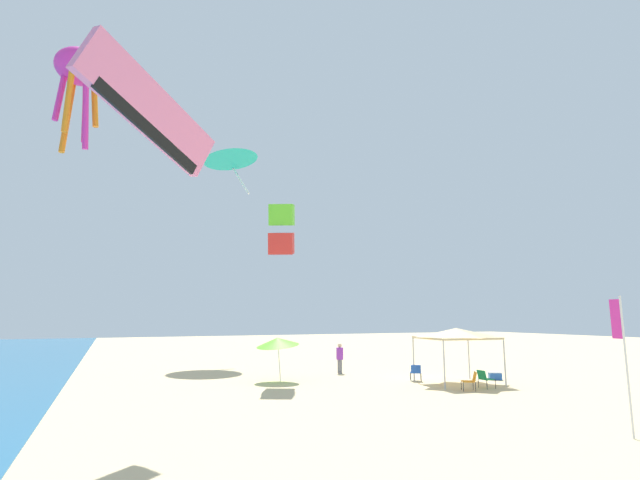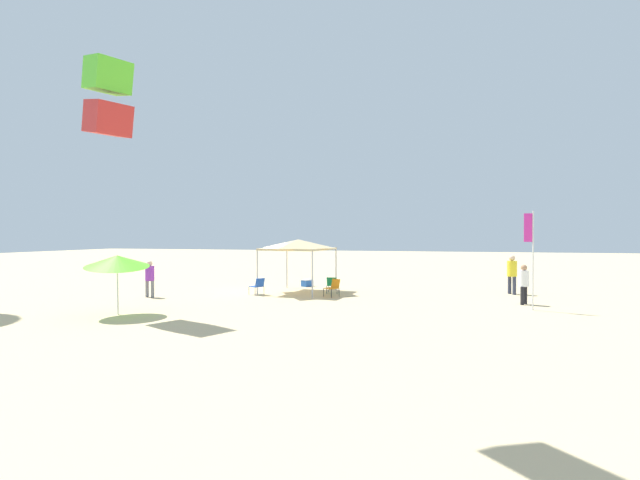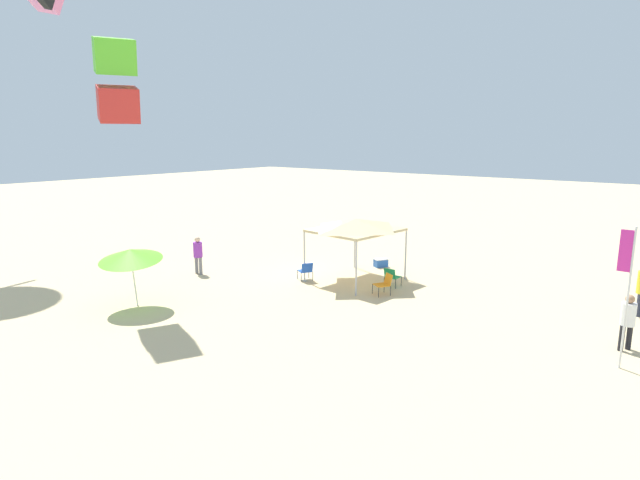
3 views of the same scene
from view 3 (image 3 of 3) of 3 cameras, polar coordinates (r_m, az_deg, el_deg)
The scene contains 11 objects.
ground at distance 22.77m, azimuth 0.22°, elevation -4.12°, with size 120.00×120.00×0.10m, color #D6BC8C.
canopy_tent at distance 21.57m, azimuth 4.02°, elevation 1.65°, with size 3.28×3.65×2.68m.
beach_umbrella at distance 19.27m, azimuth -20.39°, elevation -1.55°, with size 2.24×2.22×2.39m.
folding_chair_right_of_tent at distance 21.15m, azimuth 7.98°, elevation -3.98°, with size 0.57×0.65×0.82m.
folding_chair_near_cooler at distance 20.14m, azimuth 7.18°, elevation -4.75°, with size 0.76×0.80×0.82m.
folding_chair_left_of_tent at distance 21.88m, azimuth -1.58°, elevation -3.35°, with size 0.80×0.76×0.82m.
cooler_box at distance 24.41m, azimuth 6.79°, elevation -2.53°, with size 0.66×0.74×0.40m.
banner_flag at distance 15.48m, azimuth 31.01°, elevation -4.28°, with size 0.36×0.06×3.83m.
person_by_tent at distance 23.47m, azimuth -13.45°, elevation -1.32°, with size 0.46×0.40×1.70m.
person_kite_handler at distance 17.20m, azimuth 31.09°, elevation -7.44°, with size 0.40×0.40×1.67m.
kite_box_lime at distance 19.69m, azimuth -21.76°, elevation 16.21°, with size 1.90×1.81×2.95m.
Camera 3 is at (-13.45, 17.34, 6.06)m, focal length 28.72 mm.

